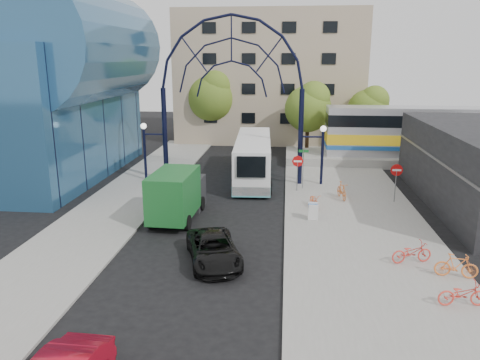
# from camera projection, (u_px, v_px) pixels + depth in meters

# --- Properties ---
(ground) EXTENTS (120.00, 120.00, 0.00)m
(ground) POSITION_uv_depth(u_px,v_px,m) (197.00, 261.00, 21.63)
(ground) COLOR black
(ground) RESTS_ON ground
(sidewalk_east) EXTENTS (8.00, 56.00, 0.12)m
(sidewalk_east) POSITION_uv_depth(u_px,v_px,m) (360.00, 235.00, 24.69)
(sidewalk_east) COLOR gray
(sidewalk_east) RESTS_ON ground
(plaza_west) EXTENTS (5.00, 50.00, 0.12)m
(plaza_west) POSITION_uv_depth(u_px,v_px,m) (109.00, 214.00, 28.01)
(plaza_west) COLOR gray
(plaza_west) RESTS_ON ground
(gateway_arch) EXTENTS (13.64, 0.44, 12.10)m
(gateway_arch) POSITION_uv_depth(u_px,v_px,m) (231.00, 66.00, 32.92)
(gateway_arch) COLOR black
(gateway_arch) RESTS_ON ground
(stop_sign) EXTENTS (0.80, 0.07, 2.50)m
(stop_sign) POSITION_uv_depth(u_px,v_px,m) (298.00, 164.00, 32.20)
(stop_sign) COLOR slate
(stop_sign) RESTS_ON sidewalk_east
(do_not_enter_sign) EXTENTS (0.76, 0.07, 2.48)m
(do_not_enter_sign) POSITION_uv_depth(u_px,v_px,m) (396.00, 174.00, 29.69)
(do_not_enter_sign) COLOR slate
(do_not_enter_sign) RESTS_ON sidewalk_east
(street_name_sign) EXTENTS (0.70, 0.70, 2.80)m
(street_name_sign) POSITION_uv_depth(u_px,v_px,m) (303.00, 161.00, 32.71)
(street_name_sign) COLOR slate
(street_name_sign) RESTS_ON sidewalk_east
(sandwich_board) EXTENTS (0.55, 0.61, 0.99)m
(sandwich_board) POSITION_uv_depth(u_px,v_px,m) (313.00, 209.00, 26.65)
(sandwich_board) COLOR white
(sandwich_board) RESTS_ON sidewalk_east
(transit_hall) EXTENTS (16.50, 18.00, 14.50)m
(transit_hall) POSITION_uv_depth(u_px,v_px,m) (35.00, 90.00, 35.82)
(transit_hall) COLOR #2A5880
(transit_hall) RESTS_ON ground
(commercial_block_east) EXTENTS (6.00, 16.00, 5.00)m
(commercial_block_east) POSITION_uv_depth(u_px,v_px,m) (480.00, 168.00, 29.08)
(commercial_block_east) COLOR black
(commercial_block_east) RESTS_ON ground
(apartment_block) EXTENTS (20.00, 12.10, 14.00)m
(apartment_block) POSITION_uv_depth(u_px,v_px,m) (270.00, 77.00, 53.30)
(apartment_block) COLOR tan
(apartment_block) RESTS_ON ground
(train_platform) EXTENTS (32.00, 5.00, 0.80)m
(train_platform) POSITION_uv_depth(u_px,v_px,m) (470.00, 161.00, 40.78)
(train_platform) COLOR gray
(train_platform) RESTS_ON ground
(train_car) EXTENTS (25.10, 3.05, 4.20)m
(train_car) POSITION_uv_depth(u_px,v_px,m) (474.00, 132.00, 40.14)
(train_car) COLOR #B7B7BC
(train_car) RESTS_ON train_platform
(tree_north_a) EXTENTS (4.48, 4.48, 7.00)m
(tree_north_a) POSITION_uv_depth(u_px,v_px,m) (309.00, 106.00, 44.81)
(tree_north_a) COLOR #382314
(tree_north_a) RESTS_ON ground
(tree_north_b) EXTENTS (5.12, 5.12, 8.00)m
(tree_north_b) POSITION_uv_depth(u_px,v_px,m) (213.00, 95.00, 49.45)
(tree_north_b) COLOR #382314
(tree_north_b) RESTS_ON ground
(tree_north_c) EXTENTS (4.16, 4.16, 6.50)m
(tree_north_c) POSITION_uv_depth(u_px,v_px,m) (370.00, 108.00, 46.25)
(tree_north_c) COLOR #382314
(tree_north_c) RESTS_ON ground
(city_bus) EXTENTS (3.17, 11.69, 3.18)m
(city_bus) POSITION_uv_depth(u_px,v_px,m) (253.00, 158.00, 35.96)
(city_bus) COLOR white
(city_bus) RESTS_ON ground
(green_truck) EXTENTS (2.48, 5.97, 2.97)m
(green_truck) POSITION_uv_depth(u_px,v_px,m) (178.00, 194.00, 27.05)
(green_truck) COLOR black
(green_truck) RESTS_ON ground
(black_suv) EXTENTS (3.43, 5.08, 1.29)m
(black_suv) POSITION_uv_depth(u_px,v_px,m) (214.00, 249.00, 21.37)
(black_suv) COLOR black
(black_suv) RESTS_ON ground
(bike_near_a) EXTENTS (0.94, 1.67, 0.83)m
(bike_near_a) POSITION_uv_depth(u_px,v_px,m) (314.00, 200.00, 29.04)
(bike_near_a) COLOR orange
(bike_near_a) RESTS_ON sidewalk_east
(bike_near_b) EXTENTS (0.87, 1.92, 1.11)m
(bike_near_b) POSITION_uv_depth(u_px,v_px,m) (342.00, 190.00, 30.68)
(bike_near_b) COLOR #D06529
(bike_near_b) RESTS_ON sidewalk_east
(bike_far_a) EXTENTS (2.00, 1.14, 0.99)m
(bike_far_a) POSITION_uv_depth(u_px,v_px,m) (412.00, 252.00, 21.12)
(bike_far_a) COLOR red
(bike_far_a) RESTS_ON sidewalk_east
(bike_far_b) EXTENTS (1.81, 0.74, 1.06)m
(bike_far_b) POSITION_uv_depth(u_px,v_px,m) (456.00, 266.00, 19.69)
(bike_far_b) COLOR orange
(bike_far_b) RESTS_ON sidewalk_east
(bike_far_c) EXTENTS (1.90, 0.82, 0.97)m
(bike_far_c) POSITION_uv_depth(u_px,v_px,m) (463.00, 294.00, 17.45)
(bike_far_c) COLOR #F14030
(bike_far_c) RESTS_ON sidewalk_east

